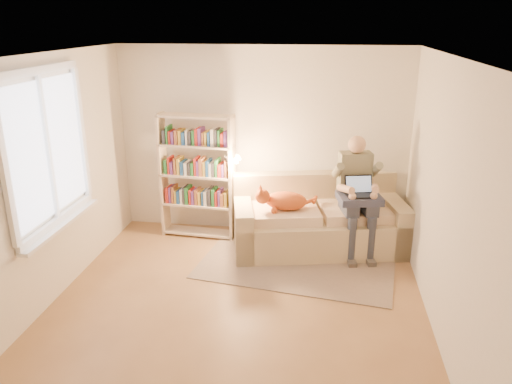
# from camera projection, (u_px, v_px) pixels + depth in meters

# --- Properties ---
(floor) EXTENTS (4.50, 4.50, 0.00)m
(floor) POSITION_uv_depth(u_px,v_px,m) (235.00, 313.00, 5.23)
(floor) COLOR olive
(floor) RESTS_ON ground
(ceiling) EXTENTS (4.00, 4.50, 0.02)m
(ceiling) POSITION_uv_depth(u_px,v_px,m) (230.00, 57.00, 4.37)
(ceiling) COLOR white
(ceiling) RESTS_ON wall_back
(wall_left) EXTENTS (0.02, 4.50, 2.60)m
(wall_left) POSITION_uv_depth(u_px,v_px,m) (39.00, 187.00, 5.06)
(wall_left) COLOR silver
(wall_left) RESTS_ON floor
(wall_right) EXTENTS (0.02, 4.50, 2.60)m
(wall_right) POSITION_uv_depth(u_px,v_px,m) (449.00, 207.00, 4.54)
(wall_right) COLOR silver
(wall_right) RESTS_ON floor
(wall_back) EXTENTS (4.00, 0.02, 2.60)m
(wall_back) POSITION_uv_depth(u_px,v_px,m) (262.00, 142.00, 6.90)
(wall_back) COLOR silver
(wall_back) RESTS_ON floor
(wall_front) EXTENTS (4.00, 0.02, 2.60)m
(wall_front) POSITION_uv_depth(u_px,v_px,m) (157.00, 336.00, 2.69)
(wall_front) COLOR silver
(wall_front) RESTS_ON floor
(window) EXTENTS (0.12, 1.52, 1.69)m
(window) POSITION_uv_depth(u_px,v_px,m) (53.00, 175.00, 5.21)
(window) COLOR white
(window) RESTS_ON wall_left
(sofa) EXTENTS (2.38, 1.44, 0.94)m
(sofa) POSITION_uv_depth(u_px,v_px,m) (318.00, 223.00, 6.64)
(sofa) COLOR #CAB88F
(sofa) RESTS_ON floor
(person) EXTENTS (0.53, 0.72, 1.53)m
(person) POSITION_uv_depth(u_px,v_px,m) (357.00, 189.00, 6.34)
(person) COLOR gray
(person) RESTS_ON sofa
(cat) EXTENTS (0.78, 0.40, 0.30)m
(cat) POSITION_uv_depth(u_px,v_px,m) (279.00, 201.00, 6.34)
(cat) COLOR orange
(cat) RESTS_ON sofa
(blanket) EXTENTS (0.60, 0.53, 0.09)m
(blanket) POSITION_uv_depth(u_px,v_px,m) (360.00, 198.00, 6.24)
(blanket) COLOR #2C324D
(blanket) RESTS_ON person
(laptop) EXTENTS (0.40, 0.36, 0.29)m
(laptop) POSITION_uv_depth(u_px,v_px,m) (360.00, 190.00, 6.21)
(laptop) COLOR black
(laptop) RESTS_ON blanket
(bookshelf) EXTENTS (1.15, 0.40, 1.73)m
(bookshelf) POSITION_uv_depth(u_px,v_px,m) (197.00, 171.00, 6.80)
(bookshelf) COLOR beige
(bookshelf) RESTS_ON floor
(rug) EXTENTS (2.55, 1.74, 0.01)m
(rug) POSITION_uv_depth(u_px,v_px,m) (297.00, 265.00, 6.23)
(rug) COLOR gray
(rug) RESTS_ON floor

